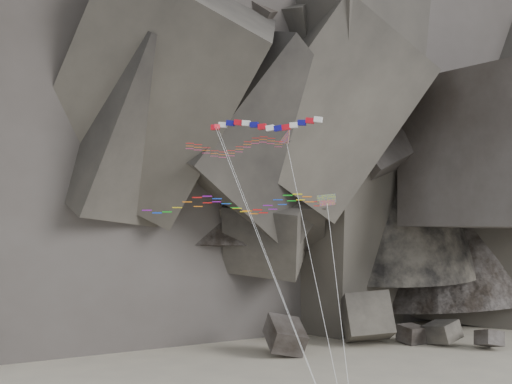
{
  "coord_description": "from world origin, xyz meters",
  "views": [
    {
      "loc": [
        -7.04,
        -47.95,
        18.15
      ],
      "look_at": [
        0.4,
        6.0,
        20.05
      ],
      "focal_mm": 45.0,
      "sensor_mm": 36.0,
      "label": 1
    }
  ],
  "objects": [
    {
      "name": "boulder_field",
      "position": [
        7.0,
        36.2,
        2.04
      ],
      "size": [
        77.39,
        14.69,
        8.1
      ],
      "color": "#47423F",
      "rests_on": "ground"
    },
    {
      "name": "delta_kite",
      "position": [
        -1.84,
        4.13,
        23.75
      ],
      "size": [
        9.93,
        17.68,
        23.73
      ],
      "rotation": [
        0.0,
        0.0,
        0.34
      ],
      "color": "red",
      "rests_on": "ground"
    },
    {
      "name": "parafoil_kite",
      "position": [
        -2.25,
        1.62,
        18.98
      ],
      "size": [
        15.5,
        14.56,
        18.05
      ],
      "rotation": [
        0.0,
        0.0,
        -0.23
      ],
      "color": "#CDEC0D",
      "rests_on": "ground"
    },
    {
      "name": "headland",
      "position": [
        0.0,
        70.0,
        42.0
      ],
      "size": [
        110.0,
        70.0,
        84.0
      ],
      "primitive_type": null,
      "color": "#4C473E",
      "rests_on": "ground"
    },
    {
      "name": "banner_kite",
      "position": [
        0.82,
        3.1,
        25.24
      ],
      "size": [
        8.74,
        17.88,
        24.23
      ],
      "rotation": [
        0.0,
        0.0,
        -0.41
      ],
      "color": "red",
      "rests_on": "ground"
    },
    {
      "name": "pennant_kite",
      "position": [
        -1.1,
        -1.96,
        18.2
      ],
      "size": [
        7.39,
        15.01,
        23.55
      ],
      "rotation": [
        0.0,
        0.0,
        0.35
      ],
      "color": "red",
      "rests_on": "ground"
    }
  ]
}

